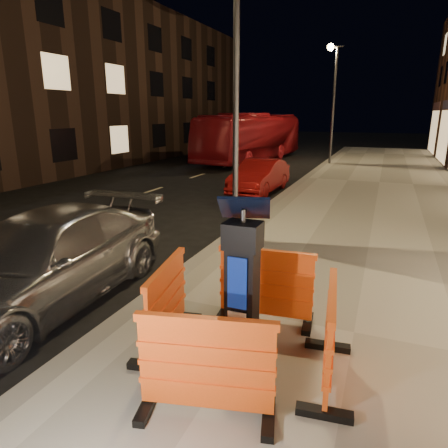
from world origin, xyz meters
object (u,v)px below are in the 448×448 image
at_px(barrier_back, 266,286).
at_px(bus_doubledecker, 251,161).
at_px(car_red, 259,192).
at_px(parking_kiosk, 242,286).
at_px(barrier_bldgside, 329,336).
at_px(barrier_kerbside, 167,304).
at_px(car_silver, 49,302).
at_px(barrier_front, 206,368).

distance_m(barrier_back, bus_doubledecker, 19.87).
bearing_deg(car_red, parking_kiosk, -71.72).
relative_size(parking_kiosk, barrier_bldgside, 1.40).
xyz_separation_m(barrier_kerbside, car_silver, (-2.43, 0.49, -0.65)).
relative_size(barrier_kerbside, car_silver, 0.27).
bearing_deg(parking_kiosk, barrier_bldgside, -8.47).
bearing_deg(barrier_front, parking_kiosk, 76.53).
bearing_deg(barrier_back, barrier_bldgside, -50.47).
height_order(parking_kiosk, car_silver, parking_kiosk).
bearing_deg(bus_doubledecker, barrier_back, -63.73).
xyz_separation_m(barrier_front, barrier_back, (0.00, 1.90, 0.00)).
height_order(barrier_front, barrier_kerbside, same).
bearing_deg(barrier_kerbside, barrier_bldgside, -100.47).
xyz_separation_m(parking_kiosk, bus_doubledecker, (-6.40, 19.75, -1.05)).
bearing_deg(barrier_bldgside, bus_doubledecker, 13.93).
bearing_deg(car_red, bus_doubledecker, 112.29).
xyz_separation_m(barrier_front, barrier_bldgside, (0.95, 0.95, 0.00)).
bearing_deg(barrier_front, car_red, 91.25).
relative_size(parking_kiosk, bus_doubledecker, 0.18).
height_order(car_red, bus_doubledecker, bus_doubledecker).
bearing_deg(parking_kiosk, barrier_kerbside, 171.53).
height_order(car_silver, car_red, car_silver).
bearing_deg(barrier_bldgside, barrier_back, 38.53).
bearing_deg(barrier_kerbside, barrier_back, -55.47).
relative_size(barrier_back, barrier_bldgside, 1.00).
bearing_deg(barrier_back, barrier_front, -95.47).
bearing_deg(barrier_bldgside, car_silver, 77.06).
distance_m(car_silver, car_red, 9.83).
bearing_deg(parking_kiosk, car_red, 97.53).
bearing_deg(barrier_kerbside, parking_kiosk, -100.47).
bearing_deg(parking_kiosk, car_silver, 163.27).
bearing_deg(bus_doubledecker, car_silver, -73.63).
height_order(barrier_front, car_silver, barrier_front).
bearing_deg(barrier_bldgside, barrier_kerbside, 83.53).
bearing_deg(barrier_bldgside, car_red, 14.28).
distance_m(barrier_front, car_red, 11.66).
distance_m(parking_kiosk, car_red, 10.78).
height_order(barrier_kerbside, car_silver, barrier_kerbside).
height_order(parking_kiosk, car_red, parking_kiosk).
height_order(barrier_front, bus_doubledecker, bus_doubledecker).
bearing_deg(barrier_front, car_silver, 143.46).
height_order(parking_kiosk, barrier_bldgside, parking_kiosk).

